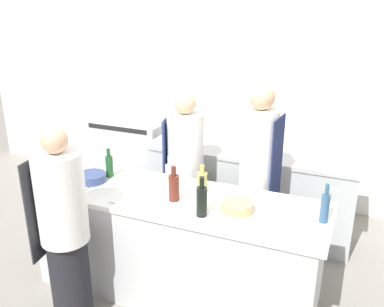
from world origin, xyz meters
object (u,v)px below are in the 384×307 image
chef_at_prep_near (65,232)px  chef_at_stove (257,180)px  bottle_sauce (109,166)px  bottle_water (202,200)px  cup (63,168)px  bowl_ceramic_blue (133,179)px  chef_at_pass_far (185,174)px  bottle_wine (174,187)px  bowl_prep_small (237,206)px  bottle_cooking_oil (170,175)px  bowl_mixing_large (92,177)px  oven_range (133,154)px  bottle_olive_oil (325,207)px  bottle_vinegar (202,182)px

chef_at_prep_near → chef_at_stove: size_ratio=0.92×
bottle_sauce → bottle_water: 1.09m
chef_at_prep_near → cup: 0.88m
chef_at_stove → bowl_ceramic_blue: 1.11m
chef_at_stove → bottle_sauce: bearing=-63.1°
chef_at_pass_far → bottle_wine: chef_at_pass_far is taller
bottle_wine → bottle_sauce: (-0.73, 0.20, -0.01)m
bottle_sauce → cup: 0.44m
chef_at_stove → bowl_prep_small: size_ratio=7.13×
chef_at_stove → bottle_wine: chef_at_stove is taller
chef_at_stove → bottle_cooking_oil: bearing=-47.9°
bottle_sauce → bowl_mixing_large: size_ratio=1.05×
bottle_sauce → bowl_ceramic_blue: (0.26, -0.03, -0.07)m
bowl_mixing_large → bowl_ceramic_blue: size_ratio=1.21×
bottle_water → cup: 1.48m
chef_at_pass_far → bowl_prep_small: size_ratio=6.52×
bowl_ceramic_blue → cup: 0.69m
bowl_ceramic_blue → bowl_prep_small: bearing=-8.6°
bowl_prep_small → bowl_mixing_large: bearing=178.7°
oven_range → bottle_olive_oil: bottle_olive_oil is taller
chef_at_prep_near → bowl_mixing_large: size_ratio=6.43×
cup → bottle_olive_oil: bearing=0.2°
bottle_water → bowl_ceramic_blue: 0.84m
oven_range → chef_at_prep_near: 2.55m
chef_at_pass_far → bottle_vinegar: (0.40, -0.56, 0.21)m
bottle_olive_oil → bottle_wine: bottle_olive_oil is taller
chef_at_stove → bowl_prep_small: (0.02, -0.68, 0.06)m
bowl_mixing_large → cup: size_ratio=2.45×
chef_at_prep_near → bottle_water: size_ratio=5.18×
chef_at_prep_near → bottle_cooking_oil: 0.96m
chef_at_prep_near → chef_at_pass_far: size_ratio=1.00×
bottle_sauce → bowl_ceramic_blue: bottle_sauce is taller
chef_at_stove → bottle_water: size_ratio=5.65×
bottle_wine → bottle_water: bottle_water is taller
bottle_vinegar → bottle_olive_oil: bearing=-6.1°
chef_at_prep_near → bottle_vinegar: chef_at_prep_near is taller
bottle_water → bowl_prep_small: bearing=37.1°
cup → chef_at_pass_far: bearing=36.4°
chef_at_stove → bowl_prep_small: bearing=6.7°
bottle_vinegar → bowl_mixing_large: bearing=-170.7°
bottle_vinegar → bowl_ceramic_blue: size_ratio=1.18×
bowl_mixing_large → oven_range: bearing=109.8°
bottle_cooking_oil → bottle_water: bearing=-40.1°
bottle_olive_oil → bottle_vinegar: size_ratio=1.21×
chef_at_pass_far → bowl_prep_small: chef_at_pass_far is taller
cup → bottle_sauce: bearing=14.4°
bowl_ceramic_blue → bottle_cooking_oil: bearing=7.4°
chef_at_stove → chef_at_pass_far: bearing=-90.5°
bowl_mixing_large → cup: (-0.34, 0.05, 0.01)m
bottle_cooking_oil → bowl_prep_small: bearing=-16.5°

